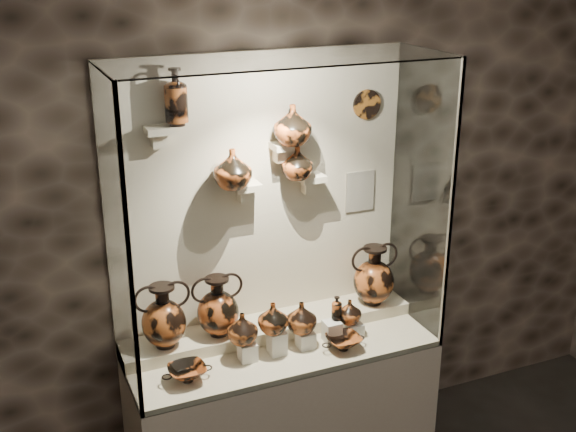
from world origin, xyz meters
The scene contains 36 objects.
wall_back centered at (0.00, 2.50, 1.60)m, with size 5.00×0.02×3.20m, color black.
plinth centered at (0.00, 2.18, 0.40)m, with size 1.70×0.60×0.80m, color beige.
front_tier centered at (0.00, 2.18, 0.82)m, with size 1.68×0.58×0.03m, color beige.
rear_tier centered at (0.00, 2.35, 0.85)m, with size 1.70×0.25×0.10m, color beige.
back_panel centered at (0.00, 2.50, 1.60)m, with size 1.70×0.03×1.60m, color beige.
glass_front centered at (0.00, 1.88, 1.60)m, with size 1.70×0.01×1.60m, color white.
glass_left centered at (-0.85, 2.18, 1.60)m, with size 0.01×0.60×1.60m, color white.
glass_right centered at (0.85, 2.18, 1.60)m, with size 0.01×0.60×1.60m, color white.
glass_top centered at (0.00, 2.18, 2.40)m, with size 1.70×0.60×0.01m, color white.
frame_post_left centered at (-0.84, 1.89, 1.60)m, with size 0.02×0.02×1.60m, color gray.
frame_post_right centered at (0.84, 1.89, 1.60)m, with size 0.02×0.02×1.60m, color gray.
pedestal_a centered at (-0.22, 2.13, 0.88)m, with size 0.09×0.09×0.10m, color silver.
pedestal_b centered at (-0.05, 2.13, 0.90)m, with size 0.09×0.09×0.13m, color silver.
pedestal_c centered at (0.12, 2.13, 0.88)m, with size 0.09×0.09×0.09m, color silver.
pedestal_d centered at (0.28, 2.13, 0.89)m, with size 0.09×0.09×0.12m, color silver.
pedestal_e centered at (0.42, 2.13, 0.87)m, with size 0.09×0.09×0.08m, color silver.
bracket_ul centered at (-0.55, 2.42, 2.05)m, with size 0.14×0.12×0.04m, color beige.
bracket_ca centered at (-0.10, 2.42, 1.70)m, with size 0.14×0.12×0.04m, color beige.
bracket_cb centered at (0.10, 2.42, 1.90)m, with size 0.10×0.12×0.04m, color beige.
bracket_cc centered at (0.28, 2.42, 1.70)m, with size 0.14×0.12×0.04m, color beige.
amphora_left centered at (-0.61, 2.33, 1.08)m, with size 0.28×0.28×0.36m, color #A85020, non-canonical shape.
amphora_mid centered at (-0.31, 2.33, 1.07)m, with size 0.28×0.28×0.34m, color #B4501F, non-canonical shape.
amphora_right centered at (0.65, 2.32, 1.08)m, with size 0.29×0.29×0.36m, color #A85020, non-canonical shape.
jug_a centered at (-0.24, 2.15, 1.02)m, with size 0.17×0.17×0.17m, color #A85020.
jug_b centered at (-0.07, 2.14, 1.05)m, with size 0.17×0.17×0.17m, color #B4501F.
jug_c centered at (0.10, 2.15, 1.01)m, with size 0.17×0.17×0.18m, color #A85020.
jug_e centered at (0.40, 2.15, 0.98)m, with size 0.14×0.14×0.14m, color #A85020.
lekythos_small centered at (0.31, 2.15, 1.03)m, with size 0.07×0.07×0.16m, color #B4501F, non-canonical shape.
kylix_left centered at (-0.57, 2.06, 0.88)m, with size 0.25×0.21×0.10m, color #B4501F, non-canonical shape.
kylix_right centered at (0.30, 2.02, 0.88)m, with size 0.24×0.20×0.10m, color #A85020, non-canonical shape.
lekythos_tall centered at (-0.46, 2.41, 2.22)m, with size 0.13×0.13×0.31m, color #A85020, non-canonical shape.
ovoid_vase_a centered at (-0.19, 2.37, 1.82)m, with size 0.20×0.20×0.21m, color #B4501F.
ovoid_vase_b centered at (0.14, 2.37, 2.02)m, with size 0.20×0.20×0.21m, color #B4501F.
ovoid_vase_c centered at (0.18, 2.38, 1.81)m, with size 0.17×0.17×0.18m, color #B4501F.
wall_plate centered at (0.64, 2.47, 2.07)m, with size 0.17×0.17×0.02m, color #AC6421.
info_placard centered at (0.62, 2.47, 1.56)m, with size 0.18×0.01×0.24m, color beige.
Camera 1 is at (-1.34, -1.02, 2.89)m, focal length 45.00 mm.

